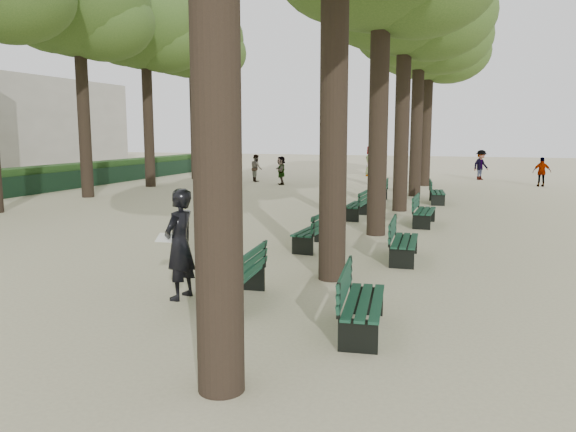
% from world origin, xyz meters
% --- Properties ---
extents(ground, '(120.00, 120.00, 0.00)m').
position_xyz_m(ground, '(0.00, 0.00, 0.00)').
color(ground, beige).
rests_on(ground, ground).
extents(tree_central_4, '(6.00, 6.00, 9.95)m').
position_xyz_m(tree_central_4, '(1.50, 18.00, 7.65)').
color(tree_central_4, '#33261C').
rests_on(tree_central_4, ground).
extents(tree_central_5, '(6.00, 6.00, 9.95)m').
position_xyz_m(tree_central_5, '(1.50, 23.00, 7.65)').
color(tree_central_5, '#33261C').
rests_on(tree_central_5, ground).
extents(tree_far_3, '(6.00, 6.00, 10.45)m').
position_xyz_m(tree_far_3, '(-12.00, 13.00, 8.14)').
color(tree_far_3, '#33261C').
rests_on(tree_far_3, ground).
extents(tree_far_4, '(6.00, 6.00, 10.45)m').
position_xyz_m(tree_far_4, '(-12.00, 18.00, 8.14)').
color(tree_far_4, '#33261C').
rests_on(tree_far_4, ground).
extents(tree_far_5, '(6.00, 6.00, 10.45)m').
position_xyz_m(tree_far_5, '(-12.00, 23.00, 8.14)').
color(tree_far_5, '#33261C').
rests_on(tree_far_5, ground).
extents(bench_left_0, '(0.73, 1.84, 0.92)m').
position_xyz_m(bench_left_0, '(0.37, 1.00, 0.27)').
color(bench_left_0, black).
rests_on(bench_left_0, ground).
extents(bench_left_1, '(0.68, 1.83, 0.92)m').
position_xyz_m(bench_left_1, '(0.37, 5.68, 0.27)').
color(bench_left_1, black).
rests_on(bench_left_1, ground).
extents(bench_left_2, '(0.60, 1.81, 0.92)m').
position_xyz_m(bench_left_2, '(0.37, 10.78, 0.27)').
color(bench_left_2, black).
rests_on(bench_left_2, ground).
extents(bench_left_3, '(0.71, 1.84, 0.92)m').
position_xyz_m(bench_left_3, '(0.37, 15.45, 0.27)').
color(bench_left_3, black).
rests_on(bench_left_3, ground).
extents(bench_right_0, '(0.78, 1.85, 0.92)m').
position_xyz_m(bench_right_0, '(2.63, 0.30, 0.27)').
color(bench_right_0, black).
rests_on(bench_right_0, ground).
extents(bench_right_1, '(0.68, 1.83, 0.92)m').
position_xyz_m(bench_right_1, '(2.63, 5.06, 0.27)').
color(bench_right_1, black).
rests_on(bench_right_1, ground).
extents(bench_right_2, '(0.59, 1.81, 0.92)m').
position_xyz_m(bench_right_2, '(2.63, 10.04, 0.27)').
color(bench_right_2, black).
rests_on(bench_right_2, ground).
extents(bench_right_3, '(0.78, 1.86, 0.92)m').
position_xyz_m(bench_right_3, '(2.63, 15.67, 0.27)').
color(bench_right_3, black).
rests_on(bench_right_3, ground).
extents(man_with_map, '(0.66, 0.80, 1.90)m').
position_xyz_m(man_with_map, '(-0.65, 0.93, 0.95)').
color(man_with_map, black).
rests_on(man_with_map, ground).
extents(pedestrian_e, '(0.86, 1.42, 1.53)m').
position_xyz_m(pedestrian_e, '(-5.90, 21.18, 0.76)').
color(pedestrian_e, '#262628').
rests_on(pedestrian_e, ground).
extents(pedestrian_c, '(0.92, 0.40, 1.53)m').
position_xyz_m(pedestrian_c, '(7.31, 24.45, 0.76)').
color(pedestrian_c, '#262628').
rests_on(pedestrian_c, ground).
extents(pedestrian_b, '(1.00, 1.10, 1.76)m').
position_xyz_m(pedestrian_b, '(4.31, 27.84, 0.88)').
color(pedestrian_b, '#262628').
rests_on(pedestrian_b, ground).
extents(pedestrian_a, '(0.70, 0.79, 1.55)m').
position_xyz_m(pedestrian_a, '(-7.86, 22.48, 0.78)').
color(pedestrian_a, '#262628').
rests_on(pedestrian_a, ground).
extents(pedestrian_d, '(0.42, 0.96, 1.93)m').
position_xyz_m(pedestrian_d, '(-2.41, 28.58, 0.96)').
color(pedestrian_d, '#262628').
rests_on(pedestrian_d, ground).
extents(building_far, '(12.00, 16.00, 7.00)m').
position_xyz_m(building_far, '(-33.00, 30.00, 3.50)').
color(building_far, '#B7B2A3').
rests_on(building_far, ground).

